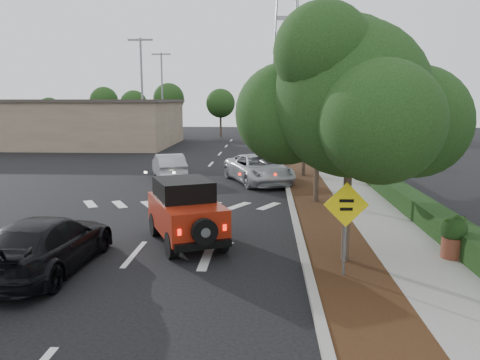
# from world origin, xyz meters

# --- Properties ---
(ground) EXTENTS (120.00, 120.00, 0.00)m
(ground) POSITION_xyz_m (0.00, 0.00, 0.00)
(ground) COLOR black
(ground) RESTS_ON ground
(curb) EXTENTS (0.20, 70.00, 0.15)m
(curb) POSITION_xyz_m (4.60, 12.00, 0.07)
(curb) COLOR #9E9B93
(curb) RESTS_ON ground
(planting_strip) EXTENTS (1.80, 70.00, 0.12)m
(planting_strip) POSITION_xyz_m (5.60, 12.00, 0.06)
(planting_strip) COLOR black
(planting_strip) RESTS_ON ground
(sidewalk) EXTENTS (2.00, 70.00, 0.12)m
(sidewalk) POSITION_xyz_m (7.50, 12.00, 0.06)
(sidewalk) COLOR gray
(sidewalk) RESTS_ON ground
(hedge) EXTENTS (0.80, 70.00, 0.80)m
(hedge) POSITION_xyz_m (8.90, 12.00, 0.40)
(hedge) COLOR black
(hedge) RESTS_ON ground
(commercial_building) EXTENTS (22.00, 12.00, 4.00)m
(commercial_building) POSITION_xyz_m (-16.00, 30.00, 2.00)
(commercial_building) COLOR #7D6757
(commercial_building) RESTS_ON ground
(transmission_tower) EXTENTS (7.00, 4.00, 28.00)m
(transmission_tower) POSITION_xyz_m (6.00, 48.00, 0.00)
(transmission_tower) COLOR slate
(transmission_tower) RESTS_ON ground
(street_tree_near) EXTENTS (3.80, 3.80, 5.92)m
(street_tree_near) POSITION_xyz_m (5.60, -0.50, 0.00)
(street_tree_near) COLOR black
(street_tree_near) RESTS_ON ground
(street_tree_mid) EXTENTS (3.20, 3.20, 5.32)m
(street_tree_mid) POSITION_xyz_m (5.60, 6.50, 0.00)
(street_tree_mid) COLOR black
(street_tree_mid) RESTS_ON ground
(street_tree_far) EXTENTS (3.40, 3.40, 5.62)m
(street_tree_far) POSITION_xyz_m (5.60, 13.00, 0.00)
(street_tree_far) COLOR black
(street_tree_far) RESTS_ON ground
(light_pole_a) EXTENTS (2.00, 0.22, 9.00)m
(light_pole_a) POSITION_xyz_m (-6.50, 26.00, 0.00)
(light_pole_a) COLOR slate
(light_pole_a) RESTS_ON ground
(light_pole_b) EXTENTS (2.00, 0.22, 9.00)m
(light_pole_b) POSITION_xyz_m (-7.50, 38.00, 0.00)
(light_pole_b) COLOR slate
(light_pole_b) RESTS_ON ground
(red_jeep) EXTENTS (2.85, 3.80, 1.86)m
(red_jeep) POSITION_xyz_m (1.19, 1.20, 0.95)
(red_jeep) COLOR black
(red_jeep) RESTS_ON ground
(silver_suv_ahead) EXTENTS (4.07, 5.60, 1.42)m
(silver_suv_ahead) POSITION_xyz_m (3.20, 11.28, 0.71)
(silver_suv_ahead) COLOR #B7B9BF
(silver_suv_ahead) RESTS_ON ground
(black_suv_oncoming) EXTENTS (2.10, 4.77, 1.36)m
(black_suv_oncoming) POSITION_xyz_m (-1.78, -1.34, 0.68)
(black_suv_oncoming) COLOR black
(black_suv_oncoming) RESTS_ON ground
(silver_sedan_oncoming) EXTENTS (2.66, 4.25, 1.32)m
(silver_sedan_oncoming) POSITION_xyz_m (-1.60, 12.43, 0.66)
(silver_sedan_oncoming) COLOR #A4A7AB
(silver_sedan_oncoming) RESTS_ON ground
(parked_suv) EXTENTS (4.11, 2.06, 1.34)m
(parked_suv) POSITION_xyz_m (-7.30, 26.63, 0.67)
(parked_suv) COLOR #AAACB1
(parked_suv) RESTS_ON ground
(speed_hump_sign) EXTENTS (1.04, 0.10, 2.21)m
(speed_hump_sign) POSITION_xyz_m (5.40, -1.56, 1.53)
(speed_hump_sign) COLOR slate
(speed_hump_sign) RESTS_ON ground
(terracotta_planter) EXTENTS (0.68, 0.68, 1.19)m
(terracotta_planter) POSITION_xyz_m (8.40, -0.17, 0.80)
(terracotta_planter) COLOR brown
(terracotta_planter) RESTS_ON ground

